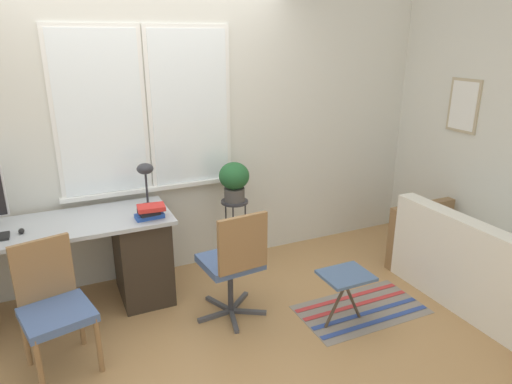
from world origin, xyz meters
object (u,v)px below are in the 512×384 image
object	(u,v)px
desk_chair_wooden	(53,304)
office_chair_swivel	(234,262)
folding_stool	(346,279)
potted_plant	(234,179)
book_stack	(150,212)
plant_stand	(235,210)
couch_loveseat	(476,268)
mouse	(21,231)
desk_lamp	(146,175)

from	to	relation	value
desk_chair_wooden	office_chair_swivel	size ratio (longest dim) A/B	0.95
folding_stool	potted_plant	bearing A→B (deg)	110.74
book_stack	potted_plant	distance (m)	0.87
plant_stand	couch_loveseat	bearing A→B (deg)	-38.43
book_stack	folding_stool	size ratio (longest dim) A/B	0.55
book_stack	couch_loveseat	size ratio (longest dim) A/B	0.16
mouse	book_stack	size ratio (longest dim) A/B	0.29
mouse	folding_stool	world-z (taller)	mouse
mouse	plant_stand	size ratio (longest dim) A/B	0.10
desk_chair_wooden	couch_loveseat	distance (m)	3.27
book_stack	folding_stool	world-z (taller)	book_stack
couch_loveseat	folding_stool	world-z (taller)	couch_loveseat
desk_chair_wooden	book_stack	bearing A→B (deg)	17.81
book_stack	potted_plant	bearing A→B (deg)	18.41
mouse	desk_lamp	distance (m)	1.00
book_stack	plant_stand	size ratio (longest dim) A/B	0.34
mouse	desk_lamp	bearing A→B (deg)	9.64
office_chair_swivel	couch_loveseat	distance (m)	2.04
desk_chair_wooden	plant_stand	bearing A→B (deg)	11.54
couch_loveseat	mouse	bearing A→B (deg)	71.38
desk_lamp	folding_stool	world-z (taller)	desk_lamp
book_stack	desk_chair_wooden	bearing A→B (deg)	-148.92
mouse	couch_loveseat	size ratio (longest dim) A/B	0.05
plant_stand	potted_plant	distance (m)	0.30
potted_plant	book_stack	bearing A→B (deg)	-161.59
mouse	office_chair_swivel	xyz separation A→B (m)	(1.42, -0.56, -0.29)
plant_stand	mouse	bearing A→B (deg)	-174.48
mouse	plant_stand	world-z (taller)	mouse
office_chair_swivel	couch_loveseat	size ratio (longest dim) A/B	0.62
mouse	potted_plant	distance (m)	1.74
office_chair_swivel	folding_stool	world-z (taller)	office_chair_swivel
potted_plant	folding_stool	xyz separation A→B (m)	(0.43, -1.14, -0.52)
office_chair_swivel	desk_chair_wooden	bearing A→B (deg)	-4.91
desk_chair_wooden	plant_stand	world-z (taller)	desk_chair_wooden
office_chair_swivel	potted_plant	bearing A→B (deg)	-117.82
book_stack	potted_plant	xyz separation A→B (m)	(0.82, 0.27, 0.08)
mouse	potted_plant	xyz separation A→B (m)	(1.73, 0.17, 0.12)
desk_lamp	book_stack	bearing A→B (deg)	-98.31
office_chair_swivel	book_stack	bearing A→B (deg)	-46.28
book_stack	office_chair_swivel	xyz separation A→B (m)	(0.52, -0.45, -0.33)
book_stack	potted_plant	world-z (taller)	potted_plant
mouse	folding_stool	distance (m)	2.41
plant_stand	book_stack	bearing A→B (deg)	-161.59
desk_chair_wooden	office_chair_swivel	world-z (taller)	office_chair_swivel
couch_loveseat	folding_stool	xyz separation A→B (m)	(-1.21, 0.16, 0.10)
book_stack	folding_stool	bearing A→B (deg)	-34.83
couch_loveseat	potted_plant	bearing A→B (deg)	51.57
desk_lamp	plant_stand	size ratio (longest dim) A/B	0.54
desk_chair_wooden	potted_plant	distance (m)	1.79
desk_lamp	couch_loveseat	distance (m)	2.85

